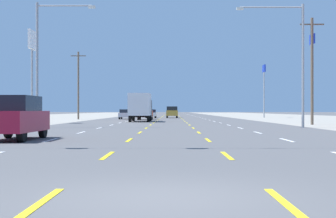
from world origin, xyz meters
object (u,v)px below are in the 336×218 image
at_px(streetlight_left_row_0, 44,54).
at_px(sedan_inner_left_far, 151,114).
at_px(suv_far_left_nearest, 14,117).
at_px(pole_sign_right_row_2, 264,78).
at_px(sedan_far_left_midfar, 126,114).
at_px(suv_far_left_distant_a, 142,112).
at_px(suv_inner_left_mid, 145,112).
at_px(pole_sign_left_row_1, 32,52).
at_px(pole_sign_right_row_1, 312,60).
at_px(suv_center_turn_farther, 172,112).
at_px(box_truck_inner_left_near, 140,106).
at_px(sedan_far_left_farthest, 138,113).
at_px(sedan_center_turn_distant_b, 172,113).
at_px(streetlight_right_row_0, 295,54).

bearing_deg(streetlight_left_row_0, sedan_inner_left_far, 82.32).
height_order(suv_far_left_nearest, pole_sign_right_row_2, pole_sign_right_row_2).
bearing_deg(sedan_far_left_midfar, streetlight_left_row_0, -94.46).
bearing_deg(suv_far_left_distant_a, sedan_far_left_midfar, -89.90).
height_order(suv_far_left_nearest, suv_inner_left_mid, same).
height_order(pole_sign_left_row_1, pole_sign_right_row_2, pole_sign_right_row_2).
bearing_deg(pole_sign_right_row_2, pole_sign_right_row_1, -89.36).
distance_m(suv_center_turn_farther, pole_sign_left_row_1, 38.73).
bearing_deg(sedan_far_left_midfar, pole_sign_left_row_1, -106.97).
bearing_deg(pole_sign_right_row_2, streetlight_left_row_0, -116.84).
bearing_deg(sedan_far_left_midfar, box_truck_inner_left_near, -79.05).
bearing_deg(box_truck_inner_left_near, sedan_far_left_farthest, 94.21).
bearing_deg(suv_inner_left_mid, suv_center_turn_farther, 77.81).
xyz_separation_m(suv_inner_left_mid, suv_center_turn_farther, (3.74, 17.29, 0.00)).
distance_m(suv_inner_left_mid, pole_sign_left_row_1, 21.93).
bearing_deg(sedan_center_turn_distant_b, sedan_far_left_midfar, -98.41).
height_order(pole_sign_left_row_1, pole_sign_right_row_1, pole_sign_right_row_1).
bearing_deg(streetlight_left_row_0, suv_center_turn_farther, 78.41).
bearing_deg(suv_far_left_distant_a, streetlight_right_row_0, -78.23).
bearing_deg(suv_center_turn_farther, pole_sign_right_row_2, 14.80).
xyz_separation_m(box_truck_inner_left_near, sedan_far_left_farthest, (-3.34, 45.39, -1.08)).
height_order(suv_inner_left_mid, suv_center_turn_farther, same).
bearing_deg(sedan_inner_left_far, streetlight_right_row_0, -74.57).
bearing_deg(suv_center_turn_farther, pole_sign_left_row_1, -112.09).
distance_m(sedan_far_left_farthest, pole_sign_right_row_2, 27.72).
xyz_separation_m(sedan_center_turn_distant_b, pole_sign_right_row_1, (17.14, -61.10, 6.74)).
bearing_deg(pole_sign_right_row_2, suv_far_left_distant_a, 132.39).
distance_m(suv_inner_left_mid, suv_far_left_distant_a, 47.95).
bearing_deg(sedan_center_turn_distant_b, pole_sign_right_row_1, -74.33).
relative_size(suv_inner_left_mid, suv_center_turn_farther, 1.00).
height_order(sedan_inner_left_far, streetlight_left_row_0, streetlight_left_row_0).
xyz_separation_m(suv_center_turn_farther, pole_sign_right_row_1, (17.08, -25.39, 6.47)).
bearing_deg(sedan_inner_left_far, suv_inner_left_mid, -90.54).
xyz_separation_m(box_truck_inner_left_near, pole_sign_left_row_1, (-10.66, -7.11, 5.48)).
xyz_separation_m(suv_far_left_distant_a, sedan_center_turn_distant_b, (7.02, 5.18, -0.27)).
height_order(sedan_far_left_midfar, sedan_far_left_farthest, same).
bearing_deg(suv_far_left_distant_a, suv_center_turn_farther, -76.94).
xyz_separation_m(sedan_far_left_midfar, pole_sign_right_row_1, (24.09, -14.10, 6.74)).
xyz_separation_m(suv_center_turn_farther, sedan_far_left_farthest, (-7.05, 17.09, -0.27)).
height_order(sedan_inner_left_far, sedan_far_left_farthest, same).
distance_m(suv_far_left_nearest, streetlight_left_row_0, 16.58).
distance_m(sedan_inner_left_far, pole_sign_right_row_2, 22.12).
xyz_separation_m(pole_sign_right_row_2, streetlight_left_row_0, (-26.64, -52.64, -1.57)).
bearing_deg(sedan_inner_left_far, box_truck_inner_left_near, -90.28).
relative_size(sedan_far_left_midfar, pole_sign_right_row_2, 0.47).
bearing_deg(streetlight_left_row_0, suv_far_left_distant_a, 87.96).
height_order(sedan_center_turn_distant_b, pole_sign_right_row_1, pole_sign_right_row_1).
xyz_separation_m(pole_sign_left_row_1, pole_sign_right_row_2, (31.12, 39.83, -0.13)).
relative_size(sedan_inner_left_far, streetlight_right_row_0, 0.48).
bearing_deg(pole_sign_left_row_1, sedan_center_turn_distant_b, 78.62).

